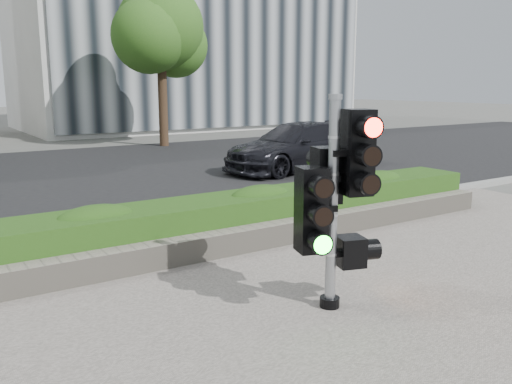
# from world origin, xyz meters

# --- Properties ---
(ground) EXTENTS (120.00, 120.00, 0.00)m
(ground) POSITION_xyz_m (0.00, 0.00, 0.00)
(ground) COLOR #51514C
(ground) RESTS_ON ground
(road) EXTENTS (60.00, 13.00, 0.02)m
(road) POSITION_xyz_m (0.00, 10.00, 0.01)
(road) COLOR black
(road) RESTS_ON ground
(curb) EXTENTS (60.00, 0.25, 0.12)m
(curb) POSITION_xyz_m (0.00, 3.15, 0.06)
(curb) COLOR gray
(curb) RESTS_ON ground
(stone_wall) EXTENTS (12.00, 0.32, 0.34)m
(stone_wall) POSITION_xyz_m (0.00, 1.90, 0.20)
(stone_wall) COLOR gray
(stone_wall) RESTS_ON sidewalk
(hedge) EXTENTS (12.00, 1.00, 0.68)m
(hedge) POSITION_xyz_m (0.00, 2.55, 0.37)
(hedge) COLOR #3F7925
(hedge) RESTS_ON sidewalk
(building_right) EXTENTS (18.00, 10.00, 12.00)m
(building_right) POSITION_xyz_m (11.00, 25.00, 6.00)
(building_right) COLOR #B7B7B2
(building_right) RESTS_ON ground
(tree_right) EXTENTS (4.10, 3.58, 6.53)m
(tree_right) POSITION_xyz_m (5.48, 15.55, 4.48)
(tree_right) COLOR black
(tree_right) RESTS_ON ground
(traffic_signal) EXTENTS (0.86, 0.70, 2.33)m
(traffic_signal) POSITION_xyz_m (0.52, -0.36, 1.32)
(traffic_signal) COLOR black
(traffic_signal) RESTS_ON sidewalk
(car_dark) EXTENTS (4.88, 2.49, 1.36)m
(car_dark) POSITION_xyz_m (6.18, 7.64, 0.70)
(car_dark) COLOR black
(car_dark) RESTS_ON road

